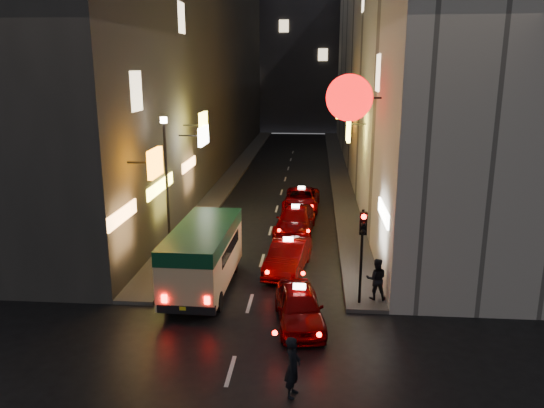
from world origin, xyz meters
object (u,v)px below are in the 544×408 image
(minibus, at_px, (203,250))
(pedestrian_crossing, at_px, (293,363))
(traffic_light, at_px, (363,237))
(lamp_post, at_px, (167,178))
(taxi_near, at_px, (299,304))

(minibus, xyz_separation_m, pedestrian_crossing, (3.76, -6.67, -0.65))
(minibus, distance_m, traffic_light, 6.15)
(traffic_light, bearing_deg, lamp_post, 151.09)
(taxi_near, height_order, pedestrian_crossing, pedestrian_crossing)
(traffic_light, distance_m, lamp_post, 9.42)
(minibus, height_order, traffic_light, traffic_light)
(minibus, relative_size, traffic_light, 1.70)
(minibus, xyz_separation_m, lamp_post, (-2.27, 3.34, 2.12))
(traffic_light, height_order, lamp_post, lamp_post)
(minibus, bearing_deg, pedestrian_crossing, -60.61)
(pedestrian_crossing, xyz_separation_m, lamp_post, (-6.02, 10.00, 2.77))
(minibus, height_order, pedestrian_crossing, minibus)
(pedestrian_crossing, bearing_deg, traffic_light, -8.82)
(pedestrian_crossing, xyz_separation_m, traffic_light, (2.18, 5.48, 1.73))
(pedestrian_crossing, bearing_deg, taxi_near, 12.34)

